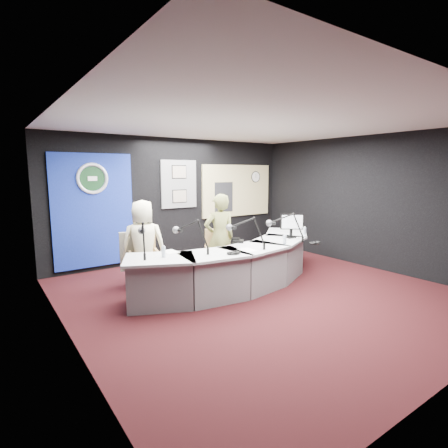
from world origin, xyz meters
TOP-DOWN VIEW (x-y plane):
  - ground at (0.00, 0.00)m, footprint 6.00×6.00m
  - ceiling at (0.00, 0.00)m, footprint 6.00×6.00m
  - wall_back at (0.00, 3.00)m, footprint 6.00×0.02m
  - wall_left at (-3.00, 0.00)m, footprint 0.02×6.00m
  - wall_right at (3.00, 0.00)m, footprint 0.02×6.00m
  - broadcast_desk at (-0.05, 0.55)m, footprint 4.50×1.90m
  - backdrop_panel at (-1.90, 2.97)m, footprint 1.60×0.05m
  - agency_seal at (-1.90, 2.93)m, footprint 0.63×0.07m
  - seal_center at (-1.90, 2.94)m, footprint 0.48×0.01m
  - pinboard at (0.05, 2.97)m, footprint 0.90×0.04m
  - framed_photo_upper at (0.05, 2.94)m, footprint 0.34×0.02m
  - framed_photo_lower at (0.05, 2.94)m, footprint 0.34×0.02m
  - booth_window_frame at (1.75, 2.97)m, footprint 2.12×0.06m
  - booth_glow at (1.75, 2.96)m, footprint 2.00×0.02m
  - equipment_rack at (1.30, 2.94)m, footprint 0.55×0.02m
  - wall_clock at (2.35, 2.94)m, footprint 0.28×0.01m
  - armchair_left at (-1.49, 1.43)m, footprint 0.73×0.73m
  - armchair_right at (-0.20, 0.95)m, footprint 0.78×0.78m
  - draped_jacket at (-1.57, 1.67)m, footprint 0.51×0.23m
  - person_man at (-1.49, 1.43)m, footprint 0.89×0.74m
  - person_woman at (-0.20, 0.95)m, footprint 0.66×0.50m
  - computer_monitor at (1.16, 0.45)m, footprint 0.40×0.31m
  - desk_phone at (0.04, 0.68)m, footprint 0.25×0.24m
  - headphones_near at (1.10, -0.20)m, footprint 0.20×0.20m
  - headphones_far at (-0.57, 0.01)m, footprint 0.21×0.21m
  - paper_stack at (-1.32, 0.73)m, footprint 0.21×0.30m
  - notepad at (-0.21, 0.10)m, footprint 0.22×0.32m
  - boom_mic_a at (-1.77, 0.74)m, footprint 0.32×0.71m
  - boom_mic_b at (-1.05, 0.50)m, footprint 0.38×0.68m
  - boom_mic_c at (-0.14, 0.23)m, footprint 0.46×0.64m
  - boom_mic_d at (0.81, 0.25)m, footprint 0.56×0.56m
  - water_bottles at (0.02, 0.29)m, footprint 3.22×0.47m

SIDE VIEW (x-z plane):
  - ground at x=0.00m, z-range 0.00..0.00m
  - broadcast_desk at x=-0.05m, z-range 0.00..0.75m
  - armchair_right at x=-0.20m, z-range 0.00..1.04m
  - armchair_left at x=-1.49m, z-range 0.00..1.06m
  - draped_jacket at x=-1.57m, z-range 0.27..0.97m
  - paper_stack at x=-1.32m, z-range 0.75..0.75m
  - notepad at x=-0.21m, z-range 0.75..0.75m
  - headphones_near at x=1.10m, z-range 0.75..0.78m
  - headphones_far at x=-0.57m, z-range 0.75..0.79m
  - desk_phone at x=0.04m, z-range 0.75..0.80m
  - person_man at x=-1.49m, z-range 0.00..1.56m
  - person_woman at x=-0.20m, z-range 0.00..1.64m
  - water_bottles at x=0.02m, z-range 0.75..0.93m
  - boom_mic_a at x=-1.77m, z-range 0.75..1.35m
  - boom_mic_b at x=-1.05m, z-range 0.75..1.35m
  - boom_mic_c at x=-0.14m, z-range 0.75..1.35m
  - boom_mic_d at x=0.81m, z-range 0.75..1.35m
  - computer_monitor at x=1.16m, z-range 0.91..1.23m
  - backdrop_panel at x=-1.90m, z-range 0.10..2.40m
  - wall_back at x=0.00m, z-range 0.00..2.80m
  - wall_left at x=-3.00m, z-range 0.00..2.80m
  - wall_right at x=3.00m, z-range 0.00..2.80m
  - equipment_rack at x=1.30m, z-range 1.03..1.78m
  - framed_photo_lower at x=0.05m, z-range 1.33..1.60m
  - booth_window_frame at x=1.75m, z-range 0.89..2.21m
  - booth_glow at x=1.75m, z-range 0.95..2.15m
  - pinboard at x=0.05m, z-range 1.20..2.30m
  - agency_seal at x=-1.90m, z-range 1.58..2.21m
  - seal_center at x=-1.90m, z-range 1.66..2.14m
  - wall_clock at x=2.35m, z-range 1.76..2.04m
  - framed_photo_upper at x=0.05m, z-range 1.89..2.17m
  - ceiling at x=0.00m, z-range 2.79..2.81m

